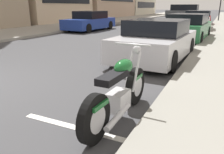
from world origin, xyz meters
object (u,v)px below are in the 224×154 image
(parked_car_near_corner, at_px, (188,27))
(parked_motorcycle, at_px, (119,93))
(parked_car_at_intersection, at_px, (201,18))
(crossing_truck, at_px, (184,12))
(parked_car_second_in_row, at_px, (157,41))
(car_opposite_curb, at_px, (90,21))
(parked_car_across_street, at_px, (197,21))

(parked_car_near_corner, bearing_deg, parked_motorcycle, -175.29)
(parked_motorcycle, bearing_deg, parked_car_at_intersection, 3.49)
(parked_car_near_corner, distance_m, crossing_truck, 21.32)
(parked_car_second_in_row, relative_size, parked_car_near_corner, 0.90)
(parked_motorcycle, distance_m, parked_car_second_in_row, 4.43)
(parked_motorcycle, distance_m, parked_car_at_intersection, 21.06)
(parked_car_near_corner, bearing_deg, car_opposite_curb, 76.22)
(parked_car_at_intersection, bearing_deg, parked_car_second_in_row, 176.73)
(parked_car_across_street, bearing_deg, crossing_truck, 9.55)
(parked_car_across_street, distance_m, parked_car_at_intersection, 5.42)
(parked_motorcycle, relative_size, car_opposite_curb, 0.44)
(parked_car_second_in_row, xyz_separation_m, car_opposite_curb, (7.55, 7.04, 0.03))
(parked_motorcycle, height_order, parked_car_across_street, parked_car_across_street)
(parked_car_across_street, bearing_deg, car_opposite_curb, 114.71)
(parked_car_second_in_row, xyz_separation_m, parked_car_across_street, (11.25, -0.15, 0.04))
(parked_car_near_corner, relative_size, parked_car_across_street, 1.01)
(car_opposite_curb, bearing_deg, parked_car_second_in_row, 45.65)
(crossing_truck, bearing_deg, parked_car_across_street, 104.37)
(parked_motorcycle, distance_m, car_opposite_curb, 14.16)
(parked_car_near_corner, relative_size, crossing_truck, 0.93)
(parked_car_second_in_row, bearing_deg, parked_car_across_street, 1.88)
(parked_car_at_intersection, relative_size, car_opposite_curb, 0.89)
(car_opposite_curb, bearing_deg, parked_car_at_intersection, 145.26)
(parked_car_second_in_row, height_order, parked_car_near_corner, parked_car_near_corner)
(crossing_truck, xyz_separation_m, car_opposite_curb, (-18.88, 3.94, -0.36))
(parked_car_across_street, distance_m, crossing_truck, 15.53)
(parked_motorcycle, height_order, car_opposite_curb, car_opposite_curb)
(parked_car_second_in_row, height_order, parked_car_across_street, parked_car_across_street)
(parked_car_near_corner, relative_size, parked_car_at_intersection, 1.09)
(parked_car_second_in_row, bearing_deg, crossing_truck, 9.32)
(parked_car_across_street, bearing_deg, parked_car_second_in_row, 176.73)
(parked_car_second_in_row, distance_m, parked_car_near_corner, 5.38)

